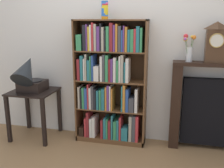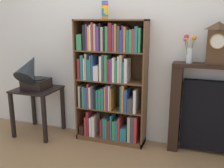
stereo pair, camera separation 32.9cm
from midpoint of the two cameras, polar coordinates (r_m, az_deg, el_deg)
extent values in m
cube|color=#997047|center=(3.43, -3.71, -13.53)|extent=(7.85, 6.40, 0.02)
cube|color=silver|center=(3.34, -0.24, 9.32)|extent=(4.85, 0.08, 2.60)
cube|color=brown|center=(3.44, -10.26, 0.62)|extent=(0.02, 0.28, 1.58)
cube|color=brown|center=(3.19, 4.54, -0.22)|extent=(0.02, 0.28, 1.58)
cube|color=#4C311C|center=(3.41, -2.50, 0.75)|extent=(0.91, 0.01, 1.58)
cube|color=brown|center=(3.19, -3.32, 13.98)|extent=(0.91, 0.28, 0.02)
cube|color=brown|center=(3.55, -2.96, -11.81)|extent=(0.91, 0.28, 0.06)
cube|color=black|center=(3.60, -9.01, -9.96)|extent=(0.06, 0.20, 0.13)
cube|color=#C63338|center=(3.57, -8.06, -8.97)|extent=(0.02, 0.24, 0.26)
cube|color=maroon|center=(3.53, -7.67, -8.52)|extent=(0.03, 0.21, 0.34)
cube|color=white|center=(3.53, -7.02, -9.23)|extent=(0.03, 0.20, 0.26)
cube|color=white|center=(3.51, -6.42, -9.15)|extent=(0.03, 0.20, 0.28)
cube|color=maroon|center=(3.49, -4.63, -9.49)|extent=(0.03, 0.21, 0.25)
cube|color=teal|center=(3.47, -4.04, -9.39)|extent=(0.03, 0.20, 0.28)
cube|color=#388E56|center=(3.45, -3.60, -9.59)|extent=(0.02, 0.18, 0.27)
cube|color=maroon|center=(3.46, -2.97, -9.64)|extent=(0.03, 0.22, 0.25)
cube|color=teal|center=(3.45, -2.41, -9.08)|extent=(0.02, 0.24, 0.32)
cube|color=#388E56|center=(3.45, -1.78, -9.69)|extent=(0.04, 0.24, 0.25)
cube|color=teal|center=(3.43, -1.22, -9.76)|extent=(0.03, 0.21, 0.26)
cube|color=#C63338|center=(3.42, -0.73, -9.48)|extent=(0.02, 0.21, 0.30)
cube|color=teal|center=(3.41, 0.16, -10.73)|extent=(0.08, 0.17, 0.17)
cube|color=#B2A893|center=(3.39, 1.51, -9.41)|extent=(0.04, 0.23, 0.33)
cube|color=#424247|center=(3.37, 2.21, -9.50)|extent=(0.04, 0.20, 0.34)
cube|color=#C63338|center=(3.38, 2.93, -9.44)|extent=(0.03, 0.23, 0.34)
cube|color=brown|center=(3.39, -3.05, -5.48)|extent=(0.87, 0.26, 0.02)
cube|color=#B2A893|center=(3.45, -9.55, -2.67)|extent=(0.03, 0.21, 0.28)
cube|color=black|center=(3.43, -9.15, -2.97)|extent=(0.02, 0.20, 0.26)
cube|color=#388E56|center=(3.44, -8.59, -2.74)|extent=(0.03, 0.24, 0.28)
cube|color=#2D519E|center=(3.42, -8.04, -2.83)|extent=(0.03, 0.24, 0.27)
cube|color=#C63338|center=(3.40, -7.64, -2.49)|extent=(0.02, 0.22, 0.32)
cube|color=white|center=(3.40, -7.16, -2.84)|extent=(0.03, 0.23, 0.28)
cube|color=#424247|center=(3.37, -6.74, -2.75)|extent=(0.03, 0.20, 0.30)
cube|color=black|center=(3.38, -6.16, -3.05)|extent=(0.03, 0.23, 0.26)
cube|color=teal|center=(3.37, -5.60, -3.23)|extent=(0.03, 0.22, 0.25)
cube|color=#388E56|center=(3.35, -5.10, -3.25)|extent=(0.02, 0.20, 0.26)
cube|color=teal|center=(3.34, -4.46, -3.12)|extent=(0.04, 0.21, 0.28)
cube|color=orange|center=(3.32, -3.83, -2.96)|extent=(0.02, 0.21, 0.30)
cube|color=#663884|center=(3.32, -3.36, -2.78)|extent=(0.03, 0.22, 0.32)
cube|color=white|center=(3.31, -2.95, -2.89)|extent=(0.02, 0.21, 0.32)
cube|color=orange|center=(3.30, -2.59, -3.19)|extent=(0.02, 0.20, 0.29)
cube|color=teal|center=(3.26, -0.40, -3.00)|extent=(0.02, 0.20, 0.33)
cube|color=orange|center=(3.25, 0.02, -2.96)|extent=(0.03, 0.19, 0.34)
cube|color=#2D519E|center=(3.25, 0.69, -3.42)|extent=(0.03, 0.20, 0.29)
cube|color=#424247|center=(3.27, 1.65, -4.33)|extent=(0.06, 0.22, 0.18)
cube|color=white|center=(3.25, 2.71, -3.39)|extent=(0.03, 0.24, 0.30)
cube|color=brown|center=(3.28, -3.14, 0.72)|extent=(0.87, 0.26, 0.02)
cube|color=maroon|center=(3.36, -9.73, 3.35)|extent=(0.03, 0.21, 0.27)
cube|color=teal|center=(3.34, -9.02, 3.71)|extent=(0.03, 0.23, 0.31)
cube|color=white|center=(3.32, -8.60, 3.34)|extent=(0.02, 0.19, 0.28)
cube|color=#B2A893|center=(3.32, -8.14, 3.88)|extent=(0.02, 0.23, 0.33)
cube|color=teal|center=(3.32, -7.54, 3.24)|extent=(0.03, 0.23, 0.26)
cube|color=#388E56|center=(3.28, -7.28, 3.58)|extent=(0.02, 0.18, 0.31)
cube|color=#2D519E|center=(3.28, -6.84, 3.67)|extent=(0.02, 0.20, 0.32)
cube|color=white|center=(3.28, -5.96, 2.53)|extent=(0.06, 0.22, 0.19)
cube|color=white|center=(3.24, -4.95, 3.50)|extent=(0.03, 0.19, 0.31)
cube|color=#424247|center=(3.24, -4.37, 3.71)|extent=(0.03, 0.21, 0.33)
cube|color=#388E56|center=(3.22, -3.79, 3.60)|extent=(0.04, 0.19, 0.33)
cube|color=maroon|center=(3.24, -3.06, 3.24)|extent=(0.02, 0.24, 0.28)
cube|color=#663884|center=(3.22, -2.63, 3.21)|extent=(0.03, 0.22, 0.28)
cube|color=white|center=(3.20, -2.05, 3.31)|extent=(0.03, 0.21, 0.30)
cube|color=#388E56|center=(3.20, -1.45, 3.00)|extent=(0.02, 0.20, 0.27)
cube|color=white|center=(3.20, -0.91, 3.49)|extent=(0.02, 0.23, 0.32)
cube|color=#B2A893|center=(3.17, -0.49, 3.55)|extent=(0.03, 0.19, 0.34)
cube|color=teal|center=(3.19, 0.15, 2.82)|extent=(0.02, 0.23, 0.25)
cube|color=white|center=(3.16, 0.61, 3.15)|extent=(0.04, 0.19, 0.30)
cube|color=brown|center=(3.21, -3.23, 7.26)|extent=(0.87, 0.26, 0.02)
cube|color=#388E56|center=(3.30, -9.76, 9.12)|extent=(0.07, 0.20, 0.20)
cube|color=black|center=(3.29, -8.47, 10.15)|extent=(0.04, 0.24, 0.31)
cube|color=#663884|center=(3.27, -8.02, 10.22)|extent=(0.02, 0.23, 0.32)
cube|color=gold|center=(3.26, -7.57, 9.99)|extent=(0.02, 0.23, 0.29)
cube|color=white|center=(3.25, -7.26, 10.16)|extent=(0.02, 0.21, 0.31)
cube|color=#C63338|center=(3.24, -6.83, 10.39)|extent=(0.02, 0.21, 0.34)
cube|color=#B2A893|center=(3.24, -6.20, 10.26)|extent=(0.03, 0.24, 0.32)
cube|color=#663884|center=(3.20, -5.68, 9.99)|extent=(0.04, 0.19, 0.29)
cube|color=black|center=(3.21, -5.09, 10.33)|extent=(0.02, 0.22, 0.33)
cube|color=#B2A893|center=(3.21, -4.60, 9.95)|extent=(0.03, 0.24, 0.29)
cube|color=black|center=(3.18, -4.26, 9.60)|extent=(0.02, 0.18, 0.25)
cube|color=#388E56|center=(3.18, -3.62, 10.01)|extent=(0.03, 0.21, 0.29)
cube|color=maroon|center=(3.18, -2.82, 10.38)|extent=(0.04, 0.23, 0.33)
cube|color=#663884|center=(3.15, -2.25, 10.14)|extent=(0.02, 0.20, 0.31)
cube|color=orange|center=(3.16, -1.66, 10.27)|extent=(0.02, 0.23, 0.32)
cube|color=#424247|center=(3.13, -1.12, 10.02)|extent=(0.03, 0.18, 0.30)
cube|color=#2D519E|center=(3.14, -0.47, 9.60)|extent=(0.02, 0.23, 0.25)
cube|color=#663884|center=(3.14, -0.09, 10.06)|extent=(0.02, 0.23, 0.30)
cube|color=orange|center=(3.12, 0.37, 9.92)|extent=(0.03, 0.21, 0.29)
cube|color=teal|center=(3.12, 0.96, 9.61)|extent=(0.03, 0.21, 0.26)
cube|color=#388E56|center=(3.11, 1.63, 9.64)|extent=(0.04, 0.21, 0.26)
cube|color=#C63338|center=(3.12, 2.30, 9.70)|extent=(0.02, 0.24, 0.27)
cube|color=teal|center=(3.10, 2.90, 9.94)|extent=(0.04, 0.22, 0.30)
cube|color=#388E56|center=(3.08, 3.55, 9.74)|extent=(0.03, 0.19, 0.28)
cylinder|color=orange|center=(3.21, -4.66, 14.96)|extent=(0.08, 0.08, 0.09)
cylinder|color=#28B2B7|center=(3.21, -4.65, 15.26)|extent=(0.08, 0.08, 0.09)
cylinder|color=blue|center=(3.21, -4.68, 15.56)|extent=(0.08, 0.08, 0.09)
cylinder|color=yellow|center=(3.21, -4.67, 15.86)|extent=(0.08, 0.08, 0.09)
cylinder|color=yellow|center=(3.21, -4.64, 16.16)|extent=(0.08, 0.08, 0.09)
cylinder|color=red|center=(3.21, -4.65, 16.46)|extent=(0.08, 0.08, 0.09)
cylinder|color=pink|center=(3.22, -4.66, 16.76)|extent=(0.08, 0.08, 0.09)
cylinder|color=blue|center=(3.22, -4.70, 17.06)|extent=(0.08, 0.08, 0.09)
cube|color=black|center=(3.64, -19.56, -1.58)|extent=(0.57, 0.54, 0.02)
cube|color=black|center=(3.69, -24.45, -7.18)|extent=(0.04, 0.04, 0.64)
cube|color=black|center=(3.42, -17.62, -8.24)|extent=(0.04, 0.04, 0.64)
cube|color=black|center=(4.05, -20.43, -4.94)|extent=(0.04, 0.04, 0.64)
cube|color=black|center=(3.80, -14.01, -5.69)|extent=(0.04, 0.04, 0.64)
cube|color=black|center=(3.62, -19.67, -0.39)|extent=(0.32, 0.31, 0.13)
cylinder|color=black|center=(3.60, -19.76, 0.73)|extent=(0.26, 0.26, 0.01)
cylinder|color=#1E2328|center=(3.56, -20.19, 0.94)|extent=(0.03, 0.03, 0.06)
cone|color=#1E2328|center=(3.46, -21.11, 3.10)|extent=(0.28, 0.45, 0.44)
cube|color=black|center=(3.16, 20.14, 4.05)|extent=(1.06, 0.22, 0.04)
cube|color=black|center=(3.27, 11.08, -4.94)|extent=(0.12, 0.19, 1.05)
cube|color=black|center=(3.34, 19.21, -6.04)|extent=(0.78, 0.11, 0.84)
cube|color=#472D1C|center=(3.12, 19.16, 7.91)|extent=(0.21, 0.13, 0.38)
pyramid|color=#472D1C|center=(3.11, 19.51, 12.16)|extent=(0.21, 0.13, 0.09)
cylinder|color=silver|center=(3.05, 19.38, 9.05)|extent=(0.15, 0.01, 0.15)
torus|color=#B79347|center=(3.05, 19.39, 9.05)|extent=(0.16, 0.01, 0.16)
cylinder|color=silver|center=(3.12, 13.86, 6.35)|extent=(0.07, 0.07, 0.17)
cylinder|color=#4C753D|center=(3.13, 14.24, 7.58)|extent=(0.01, 0.04, 0.27)
sphere|color=yellow|center=(3.14, 14.44, 10.10)|extent=(0.03, 0.03, 0.03)
cylinder|color=#4C753D|center=(3.08, 13.28, 7.34)|extent=(0.05, 0.05, 0.26)
sphere|color=#B24CB7|center=(3.04, 12.94, 9.69)|extent=(0.03, 0.03, 0.03)
cylinder|color=#4C753D|center=(3.14, 13.49, 7.68)|extent=(0.06, 0.04, 0.28)
sphere|color=red|center=(3.14, 13.17, 10.26)|extent=(0.05, 0.05, 0.05)
cylinder|color=#4C753D|center=(3.10, 14.38, 7.50)|extent=(0.04, 0.04, 0.27)
sphere|color=orange|center=(3.08, 14.83, 9.97)|extent=(0.05, 0.05, 0.05)
cylinder|color=#4C753D|center=(3.12, 13.29, 7.33)|extent=(0.04, 0.02, 0.25)
sphere|color=yellow|center=(3.11, 13.04, 9.61)|extent=(0.05, 0.05, 0.05)
cylinder|color=#4C753D|center=(3.14, 14.19, 7.48)|extent=(0.05, 0.06, 0.26)
sphere|color=silver|center=(3.16, 14.76, 9.86)|extent=(0.05, 0.05, 0.05)
camera|label=1|loc=(0.16, -92.86, -0.72)|focal=41.26mm
camera|label=2|loc=(0.16, 87.14, 0.72)|focal=41.26mm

